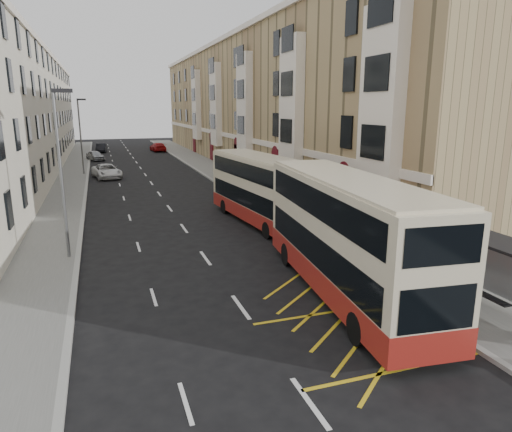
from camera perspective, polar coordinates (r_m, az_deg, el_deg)
name	(u,v)px	position (r m, az deg, el deg)	size (l,w,h in m)	color
ground	(280,362)	(14.17, 3.05, -17.75)	(200.00, 200.00, 0.00)	black
pavement_right	(241,184)	(43.70, -1.87, 3.97)	(4.00, 120.00, 0.15)	#62625D
pavement_left	(67,194)	(41.94, -22.57, 2.53)	(3.00, 120.00, 0.15)	#62625D
kerb_right	(221,186)	(43.16, -4.41, 3.82)	(0.25, 120.00, 0.15)	#969690
kerb_left	(86,193)	(41.87, -20.53, 2.69)	(0.25, 120.00, 0.15)	#969690
road_markings	(141,169)	(56.87, -14.16, 5.74)	(10.00, 110.00, 0.01)	silver
terrace_right	(257,105)	(59.84, 0.12, 13.73)	(10.75, 79.00, 15.25)	tan
terrace_left	(11,114)	(57.40, -28.32, 11.15)	(9.18, 79.00, 13.25)	silver
guard_railing	(362,254)	(21.15, 13.08, -4.70)	(0.06, 6.56, 1.01)	#B4190F
street_lamp_near	(61,166)	(23.43, -23.18, 5.81)	(0.93, 0.18, 8.00)	slate
street_lamp_far	(81,132)	(53.30, -21.06, 9.76)	(0.93, 0.18, 8.00)	slate
double_decker_front	(346,236)	(18.14, 11.23, -2.50)	(3.92, 12.13, 4.75)	beige
double_decker_rear	(260,189)	(29.06, 0.48, 3.35)	(3.54, 11.04, 4.33)	beige
litter_bin	(461,316)	(16.91, 24.21, -11.28)	(0.52, 0.52, 0.87)	black
pedestrian_far	(374,250)	(21.13, 14.56, -4.09)	(1.12, 0.47, 1.92)	black
white_van	(107,171)	(50.47, -18.15, 5.34)	(2.40, 5.20, 1.45)	white
car_silver	(95,156)	(67.47, -19.46, 7.13)	(1.62, 4.04, 1.38)	#989B9F
car_dark	(101,148)	(79.72, -18.76, 8.08)	(1.51, 4.34, 1.43)	black
car_red	(158,147)	(78.46, -12.16, 8.43)	(2.03, 5.00, 1.45)	#A00C0D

